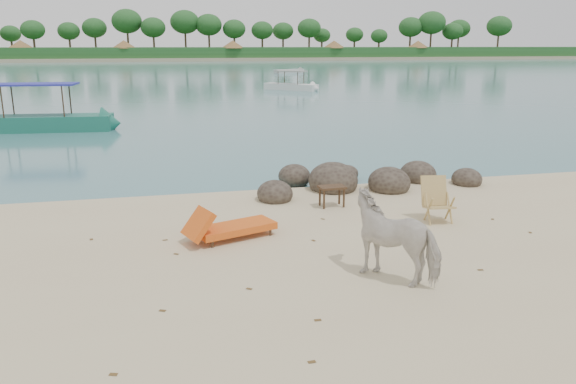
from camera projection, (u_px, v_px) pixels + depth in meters
name	position (u px, v px, depth m)	size (l,w,h in m)	color
water	(175.00, 67.00, 93.96)	(400.00, 400.00, 0.00)	#3A7174
far_shore	(166.00, 57.00, 169.35)	(420.00, 90.00, 1.40)	tan
far_scenery	(168.00, 47.00, 137.18)	(420.00, 18.00, 9.50)	#1E4C1E
boulders	(358.00, 181.00, 14.88)	(6.24, 2.73, 0.97)	#312720
cow	(397.00, 238.00, 9.03)	(0.74, 1.63, 1.37)	silver
side_table	(332.00, 198.00, 13.07)	(0.60, 0.39, 0.49)	black
lounge_chair	(235.00, 225.00, 10.95)	(1.95, 0.68, 0.58)	orange
deck_chair	(439.00, 202.00, 11.87)	(0.60, 0.66, 0.94)	tan
boat_near	(36.00, 92.00, 24.72)	(6.99, 1.57, 3.39)	#1A6552
boat_mid	(291.00, 74.00, 47.51)	(5.38, 1.21, 2.63)	silver
boat_far	(289.00, 70.00, 76.69)	(4.96, 1.12, 0.58)	#B8B8B3
dead_leaves	(337.00, 282.00, 8.99)	(8.70, 6.69, 0.00)	brown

